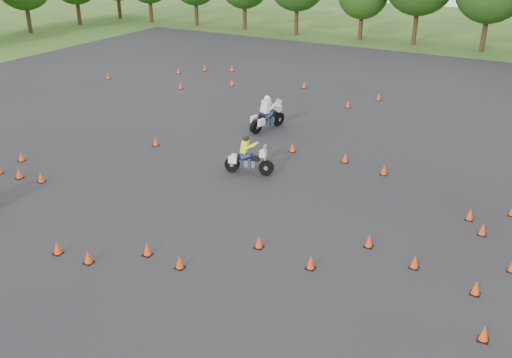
% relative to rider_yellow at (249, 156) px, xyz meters
% --- Properties ---
extents(ground, '(140.00, 140.00, 0.00)m').
position_rel_rider_yellow_xyz_m(ground, '(1.88, -6.70, -0.89)').
color(ground, '#2D5119').
rests_on(ground, ground).
extents(asphalt_pad, '(62.00, 62.00, 0.00)m').
position_rel_rider_yellow_xyz_m(asphalt_pad, '(1.88, -0.70, -0.88)').
color(asphalt_pad, black).
rests_on(asphalt_pad, ground).
extents(treeline, '(87.42, 32.20, 10.33)m').
position_rel_rider_yellow_xyz_m(treeline, '(4.61, 28.29, 3.71)').
color(treeline, '#204313').
rests_on(treeline, ground).
extents(traffic_cones, '(36.22, 33.58, 0.45)m').
position_rel_rider_yellow_xyz_m(traffic_cones, '(2.51, -0.80, -0.66)').
color(traffic_cones, '#FF3F0A').
rests_on(traffic_cones, asphalt_pad).
extents(rider_yellow, '(2.39, 1.26, 1.77)m').
position_rel_rider_yellow_xyz_m(rider_yellow, '(0.00, 0.00, 0.00)').
color(rider_yellow, yellow).
rests_on(rider_yellow, ground).
extents(rider_white, '(1.42, 2.72, 2.01)m').
position_rel_rider_yellow_xyz_m(rider_white, '(-2.19, 5.80, 0.12)').
color(rider_white, silver).
rests_on(rider_white, ground).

